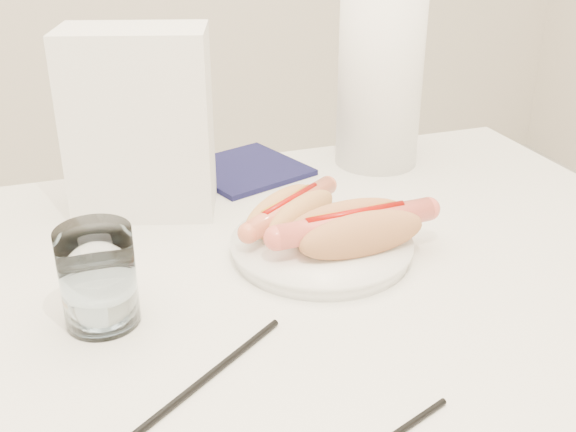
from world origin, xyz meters
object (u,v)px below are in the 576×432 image
object	(u,v)px
hotdog_right	(355,229)
napkin_box	(140,123)
water_glass	(98,277)
paper_towel_roll	(380,73)
hotdog_left	(291,213)
table	(230,338)
plate	(321,249)

from	to	relation	value
hotdog_right	napkin_box	bearing A→B (deg)	128.91
water_glass	paper_towel_roll	world-z (taller)	paper_towel_roll
hotdog_left	water_glass	distance (m)	0.26
table	water_glass	xyz separation A→B (m)	(-0.14, -0.01, 0.11)
plate	hotdog_left	size ratio (longest dim) A/B	1.38
napkin_box	table	bearing A→B (deg)	-62.02
table	napkin_box	world-z (taller)	napkin_box
hotdog_left	hotdog_right	distance (m)	0.09
hotdog_left	table	bearing A→B (deg)	-173.69
plate	hotdog_right	world-z (taller)	hotdog_right
table	plate	distance (m)	0.15
hotdog_right	hotdog_left	bearing A→B (deg)	122.15
hotdog_right	napkin_box	size ratio (longest dim) A/B	0.81
table	plate	size ratio (longest dim) A/B	5.66
plate	paper_towel_roll	distance (m)	0.36
water_glass	paper_towel_roll	bearing A→B (deg)	34.38
napkin_box	hotdog_right	bearing A→B (deg)	-30.81
hotdog_left	paper_towel_roll	size ratio (longest dim) A/B	0.53
hotdog_right	paper_towel_roll	distance (m)	0.35
hotdog_right	napkin_box	world-z (taller)	napkin_box
water_glass	paper_towel_roll	distance (m)	0.57
plate	table	bearing A→B (deg)	-160.02
hotdog_left	hotdog_right	xyz separation A→B (m)	(0.05, -0.08, 0.00)
plate	water_glass	bearing A→B (deg)	-168.00
hotdog_right	napkin_box	distance (m)	0.32
table	hotdog_left	distance (m)	0.17
hotdog_left	napkin_box	world-z (taller)	napkin_box
hotdog_right	plate	bearing A→B (deg)	135.32
hotdog_right	paper_towel_roll	bearing A→B (deg)	56.53
napkin_box	paper_towel_roll	bearing A→B (deg)	25.74
table	plate	bearing A→B (deg)	19.98
paper_towel_roll	hotdog_right	bearing A→B (deg)	-120.24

